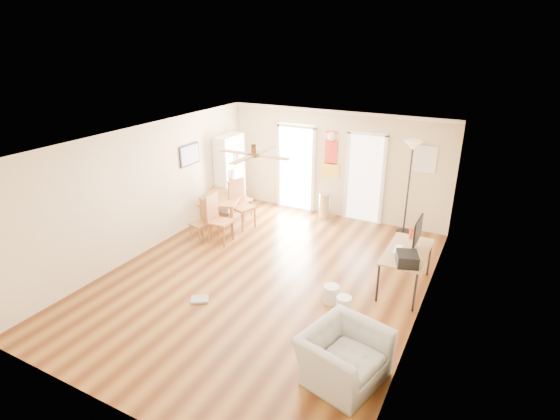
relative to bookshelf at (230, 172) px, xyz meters
The scene contains 30 objects.
floor 3.82m from the bookshelf, 46.62° to the right, with size 7.00×7.00×0.00m, color brown.
ceiling 4.04m from the bookshelf, 46.62° to the right, with size 5.50×7.00×0.00m, color silver, non-canonical shape.
wall_back 2.69m from the bookshelf, 17.78° to the left, with size 5.50×0.04×2.60m, color beige, non-canonical shape.
wall_front 6.70m from the bookshelf, 67.69° to the right, with size 5.50×0.04×2.60m, color beige, non-canonical shape.
wall_left 2.72m from the bookshelf, 94.51° to the right, with size 0.04×7.00×2.60m, color beige, non-canonical shape.
wall_right 5.94m from the bookshelf, 26.92° to the right, with size 0.04×7.00×2.60m, color beige, non-canonical shape.
crown_molding 4.03m from the bookshelf, 46.62° to the right, with size 5.50×7.00×0.08m, color white, non-canonical shape.
kitchen_doorway 1.69m from the bookshelf, 28.23° to the left, with size 0.90×0.10×2.10m, color white, non-canonical shape.
bathroom_doorway 3.39m from the bookshelf, 13.66° to the left, with size 0.80×0.10×2.10m, color white, non-canonical shape.
wall_decal 2.61m from the bookshelf, 18.22° to the left, with size 0.46×0.03×1.10m, color red.
ac_grille 4.71m from the bookshelf, ahead, with size 0.50×0.04×0.60m, color white.
framed_poster 1.50m from the bookshelf, 98.26° to the right, with size 0.04×0.66×0.48m, color black.
ceiling_fan 4.19m from the bookshelf, 49.63° to the right, with size 1.24×1.24×0.20m, color #593819, non-canonical shape.
bookshelf is the anchor object (origin of this frame).
dining_table 1.14m from the bookshelf, 66.07° to the right, with size 0.83×1.38×0.69m, color #A56D35, non-canonical shape.
dining_chair_right_a 1.36m from the bookshelf, 43.90° to the right, with size 0.46×0.46×1.11m, color #9E6B33, non-canonical shape.
dining_chair_right_b 2.07m from the bookshelf, 62.42° to the right, with size 0.44×0.44×1.06m, color #A46A34, non-canonical shape.
dining_chair_near 2.09m from the bookshelf, 75.21° to the right, with size 0.37×0.37×0.91m, color #A46134, non-canonical shape.
dining_chair_far 0.80m from the bookshelf, 32.40° to the right, with size 0.40×0.40×0.98m, color #A47135, non-canonical shape.
trash_can 2.57m from the bookshelf, 10.84° to the left, with size 0.30×0.30×0.64m, color #BBBBBD.
torchiere_lamp 4.39m from the bookshelf, ahead, with size 0.40×0.40×2.13m, color black, non-canonical shape.
computer_desk 5.26m from the bookshelf, 20.47° to the right, with size 0.69×1.38×0.74m, color tan, non-canonical shape.
imac 5.29m from the bookshelf, 18.88° to the right, with size 0.09×0.62×0.58m, color black, non-canonical shape.
keyboard 5.10m from the bookshelf, 21.49° to the right, with size 0.12×0.36×0.01m, color white.
printer 5.50m from the bookshelf, 24.97° to the right, with size 0.33×0.39×0.20m, color black.
orange_bottle 5.02m from the bookshelf, 15.20° to the right, with size 0.07×0.07×0.21m, color #EF3E15.
wastebasket_a 4.91m from the bookshelf, 36.09° to the right, with size 0.27×0.27×0.31m, color silver.
wastebasket_b 5.25m from the bookshelf, 35.84° to the right, with size 0.25×0.25×0.29m, color white.
floor_cloth 4.41m from the bookshelf, 63.52° to the right, with size 0.29×0.23×0.04m, color gray.
armchair 6.47m from the bookshelf, 43.26° to the right, with size 1.06×0.92×0.69m, color #ADAEA8.
Camera 1 is at (3.51, -6.09, 4.20)m, focal length 27.83 mm.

